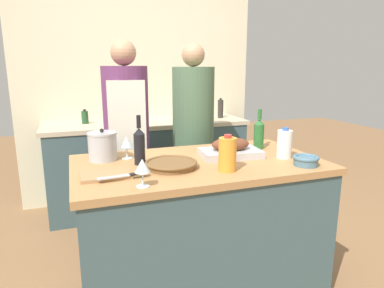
# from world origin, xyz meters

# --- Properties ---
(ground_plane) EXTENTS (12.00, 12.00, 0.00)m
(ground_plane) POSITION_xyz_m (0.00, 0.00, 0.00)
(ground_plane) COLOR #8E6642
(kitchen_island) EXTENTS (1.48, 0.83, 0.87)m
(kitchen_island) POSITION_xyz_m (0.00, 0.00, 0.44)
(kitchen_island) COLOR #3D565B
(kitchen_island) RESTS_ON ground_plane
(back_counter) EXTENTS (1.99, 0.60, 0.89)m
(back_counter) POSITION_xyz_m (0.00, 1.47, 0.45)
(back_counter) COLOR #3D565B
(back_counter) RESTS_ON ground_plane
(back_wall) EXTENTS (2.49, 0.10, 2.55)m
(back_wall) POSITION_xyz_m (0.00, 1.82, 1.27)
(back_wall) COLOR beige
(back_wall) RESTS_ON ground_plane
(roasting_pan) EXTENTS (0.39, 0.27, 0.12)m
(roasting_pan) POSITION_xyz_m (0.23, 0.04, 0.91)
(roasting_pan) COLOR #BCBCC1
(roasting_pan) RESTS_ON kitchen_island
(wicker_basket) EXTENTS (0.29, 0.29, 0.04)m
(wicker_basket) POSITION_xyz_m (-0.20, -0.08, 0.89)
(wicker_basket) COLOR brown
(wicker_basket) RESTS_ON kitchen_island
(cutting_board) EXTENTS (0.26, 0.18, 0.02)m
(cutting_board) POSITION_xyz_m (-0.56, -0.12, 0.88)
(cutting_board) COLOR #AD7F51
(cutting_board) RESTS_ON kitchen_island
(stock_pot) EXTENTS (0.18, 0.18, 0.20)m
(stock_pot) POSITION_xyz_m (-0.54, 0.22, 0.95)
(stock_pot) COLOR #B7B7BC
(stock_pot) RESTS_ON kitchen_island
(mixing_bowl) EXTENTS (0.15, 0.15, 0.06)m
(mixing_bowl) POSITION_xyz_m (0.55, -0.29, 0.90)
(mixing_bowl) COLOR slate
(mixing_bowl) RESTS_ON kitchen_island
(juice_jug) EXTENTS (0.10, 0.10, 0.20)m
(juice_jug) POSITION_xyz_m (0.08, -0.23, 0.96)
(juice_jug) COLOR orange
(juice_jug) RESTS_ON kitchen_island
(milk_jug) EXTENTS (0.09, 0.09, 0.19)m
(milk_jug) POSITION_xyz_m (0.53, -0.10, 0.96)
(milk_jug) COLOR white
(milk_jug) RESTS_ON kitchen_island
(wine_bottle_green) EXTENTS (0.07, 0.07, 0.28)m
(wine_bottle_green) POSITION_xyz_m (0.51, 0.17, 0.98)
(wine_bottle_green) COLOR #28662D
(wine_bottle_green) RESTS_ON kitchen_island
(wine_bottle_dark) EXTENTS (0.06, 0.06, 0.29)m
(wine_bottle_dark) POSITION_xyz_m (-0.35, 0.06, 0.98)
(wine_bottle_dark) COLOR black
(wine_bottle_dark) RESTS_ON kitchen_island
(wine_glass_left) EXTENTS (0.08, 0.08, 0.14)m
(wine_glass_left) POSITION_xyz_m (-0.41, -0.33, 0.97)
(wine_glass_left) COLOR silver
(wine_glass_left) RESTS_ON kitchen_island
(wine_glass_right) EXTENTS (0.08, 0.08, 0.14)m
(wine_glass_right) POSITION_xyz_m (-0.40, 0.21, 0.97)
(wine_glass_right) COLOR silver
(wine_glass_right) RESTS_ON kitchen_island
(knife_chef) EXTENTS (0.26, 0.06, 0.01)m
(knife_chef) POSITION_xyz_m (-0.47, -0.19, 0.89)
(knife_chef) COLOR #B7B7BC
(knife_chef) RESTS_ON cutting_board
(condiment_bottle_tall) EXTENTS (0.05, 0.05, 0.18)m
(condiment_bottle_tall) POSITION_xyz_m (0.59, 1.35, 0.97)
(condiment_bottle_tall) COLOR maroon
(condiment_bottle_tall) RESTS_ON back_counter
(condiment_bottle_short) EXTENTS (0.06, 0.06, 0.21)m
(condiment_bottle_short) POSITION_xyz_m (0.79, 1.46, 0.98)
(condiment_bottle_short) COLOR #332D28
(condiment_bottle_short) RESTS_ON back_counter
(condiment_bottle_extra) EXTENTS (0.06, 0.06, 0.14)m
(condiment_bottle_extra) POSITION_xyz_m (-0.59, 1.55, 0.95)
(condiment_bottle_extra) COLOR #234C28
(condiment_bottle_extra) RESTS_ON back_counter
(person_cook_aproned) EXTENTS (0.34, 0.36, 1.62)m
(person_cook_aproned) POSITION_xyz_m (-0.31, 0.74, 0.89)
(person_cook_aproned) COLOR beige
(person_cook_aproned) RESTS_ON ground_plane
(person_cook_guest) EXTENTS (0.35, 0.35, 1.61)m
(person_cook_guest) POSITION_xyz_m (0.26, 0.82, 0.89)
(person_cook_guest) COLOR beige
(person_cook_guest) RESTS_ON ground_plane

